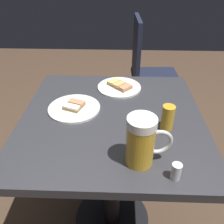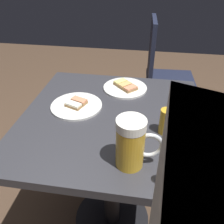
% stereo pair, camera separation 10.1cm
% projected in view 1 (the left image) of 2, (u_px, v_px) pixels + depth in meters
% --- Properties ---
extents(ground_plane, '(6.00, 6.00, 0.00)m').
position_uv_depth(ground_plane, '(112.00, 218.00, 1.45)').
color(ground_plane, '#4C3828').
extents(cafe_table, '(0.78, 0.79, 0.76)m').
position_uv_depth(cafe_table, '(112.00, 143.00, 1.11)').
color(cafe_table, black).
rests_on(cafe_table, ground_plane).
extents(plate_near, '(0.22, 0.22, 0.03)m').
position_uv_depth(plate_near, '(119.00, 87.00, 1.22)').
color(plate_near, white).
rests_on(plate_near, cafe_table).
extents(plate_far, '(0.23, 0.23, 0.03)m').
position_uv_depth(plate_far, '(74.00, 108.00, 1.06)').
color(plate_far, white).
rests_on(plate_far, cafe_table).
extents(beer_mug, '(0.15, 0.09, 0.18)m').
position_uv_depth(beer_mug, '(142.00, 141.00, 0.75)').
color(beer_mug, gold).
rests_on(beer_mug, cafe_table).
extents(beer_glass_small, '(0.05, 0.05, 0.10)m').
position_uv_depth(beer_glass_small, '(168.00, 118.00, 0.92)').
color(beer_glass_small, gold).
rests_on(beer_glass_small, cafe_table).
extents(salt_shaker, '(0.03, 0.03, 0.06)m').
position_uv_depth(salt_shaker, '(176.00, 171.00, 0.73)').
color(salt_shaker, silver).
rests_on(salt_shaker, cafe_table).
extents(cafe_chair, '(0.40, 0.40, 0.96)m').
position_uv_depth(cafe_chair, '(148.00, 70.00, 1.92)').
color(cafe_chair, '#1E2338').
rests_on(cafe_chair, ground_plane).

